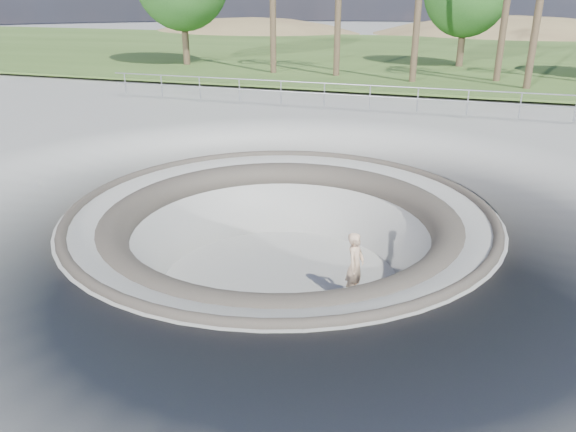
# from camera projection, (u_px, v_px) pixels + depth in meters

# --- Properties ---
(ground) EXTENTS (180.00, 180.00, 0.00)m
(ground) POSITION_uv_depth(u_px,v_px,m) (281.00, 210.00, 13.56)
(ground) COLOR gray
(ground) RESTS_ON ground
(skate_bowl) EXTENTS (14.00, 14.00, 4.10)m
(skate_bowl) POSITION_uv_depth(u_px,v_px,m) (281.00, 277.00, 14.25)
(skate_bowl) COLOR gray
(skate_bowl) RESTS_ON ground
(grass_strip) EXTENTS (180.00, 36.00, 0.12)m
(grass_strip) POSITION_uv_depth(u_px,v_px,m) (420.00, 55.00, 43.48)
(grass_strip) COLOR #395522
(grass_strip) RESTS_ON ground
(distant_hills) EXTENTS (103.20, 45.00, 28.60)m
(distant_hills) POSITION_uv_depth(u_px,v_px,m) (467.00, 99.00, 65.57)
(distant_hills) COLOR brown
(distant_hills) RESTS_ON ground
(safety_railing) EXTENTS (25.00, 0.06, 1.03)m
(safety_railing) POSITION_uv_depth(u_px,v_px,m) (370.00, 97.00, 23.89)
(safety_railing) COLOR #9799A0
(safety_railing) RESTS_ON ground
(skateboard) EXTENTS (0.86, 0.40, 0.09)m
(skateboard) POSITION_uv_depth(u_px,v_px,m) (354.00, 297.00, 13.32)
(skateboard) COLOR brown
(skateboard) RESTS_ON ground
(skater) EXTENTS (0.49, 0.66, 1.64)m
(skater) POSITION_uv_depth(u_px,v_px,m) (355.00, 266.00, 13.00)
(skater) COLOR #D4AD89
(skater) RESTS_ON skateboard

